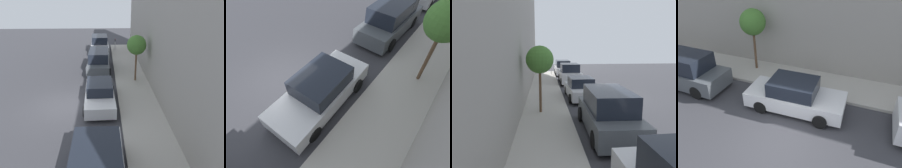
{
  "view_description": "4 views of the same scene",
  "coord_description": "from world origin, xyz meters",
  "views": [
    {
      "loc": [
        2.57,
        -12.28,
        6.89
      ],
      "look_at": [
        3.1,
        1.19,
        1.0
      ],
      "focal_mm": 35.0,
      "sensor_mm": 36.0,
      "label": 1
    },
    {
      "loc": [
        5.46,
        -2.8,
        6.1
      ],
      "look_at": [
        2.78,
        0.72,
        1.0
      ],
      "focal_mm": 28.0,
      "sensor_mm": 36.0,
      "label": 2
    },
    {
      "loc": [
        4.83,
        15.47,
        3.71
      ],
      "look_at": [
        3.42,
        -0.08,
        1.0
      ],
      "focal_mm": 35.0,
      "sensor_mm": 36.0,
      "label": 3
    },
    {
      "loc": [
        -5.49,
        -2.57,
        6.49
      ],
      "look_at": [
        2.74,
        0.68,
        1.0
      ],
      "focal_mm": 35.0,
      "sensor_mm": 36.0,
      "label": 4
    }
  ],
  "objects": [
    {
      "name": "parked_sedan_third",
      "position": [
        2.28,
        0.25,
        0.73
      ],
      "size": [
        1.92,
        4.55,
        1.54
      ],
      "color": "silver",
      "rests_on": "ground_plane"
    },
    {
      "name": "parked_minivan_fourth",
      "position": [
        2.14,
        6.64,
        0.92
      ],
      "size": [
        2.03,
        4.95,
        1.9
      ],
      "color": "#4C5156",
      "rests_on": "ground_plane"
    },
    {
      "name": "sidewalk",
      "position": [
        4.78,
        0.0,
        0.07
      ],
      "size": [
        2.56,
        32.0,
        0.15
      ],
      "color": "#B2ADA3",
      "rests_on": "ground_plane"
    },
    {
      "name": "street_tree",
      "position": [
        5.07,
        3.84,
        2.99
      ],
      "size": [
        1.47,
        1.47,
        3.6
      ],
      "color": "brown",
      "rests_on": "sidewalk"
    },
    {
      "name": "ground_plane",
      "position": [
        0.0,
        0.0,
        0.0
      ],
      "size": [
        60.0,
        60.0,
        0.0
      ],
      "primitive_type": "plane",
      "color": "#38383D"
    }
  ]
}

